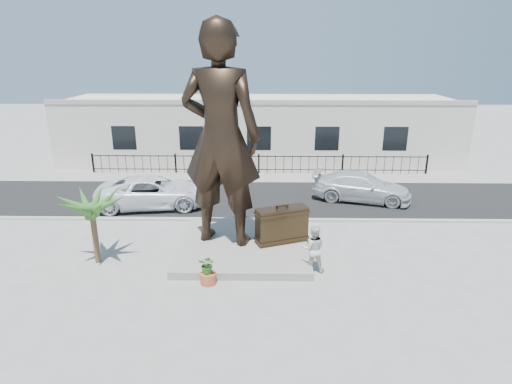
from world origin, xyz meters
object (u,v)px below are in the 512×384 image
statue (221,137)px  tourist (313,248)px  suitcase (282,225)px  car_white (153,192)px

statue → tourist: size_ratio=4.79×
suitcase → statue: bearing=155.2°
car_white → suitcase: bearing=-134.5°
suitcase → tourist: bearing=-80.8°
tourist → car_white: size_ratio=0.32×
suitcase → car_white: (-6.46, 4.85, -0.24)m
tourist → suitcase: bearing=-56.1°
statue → tourist: bearing=163.5°
tourist → statue: bearing=-26.3°
tourist → car_white: (-7.54, 6.71, -0.10)m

